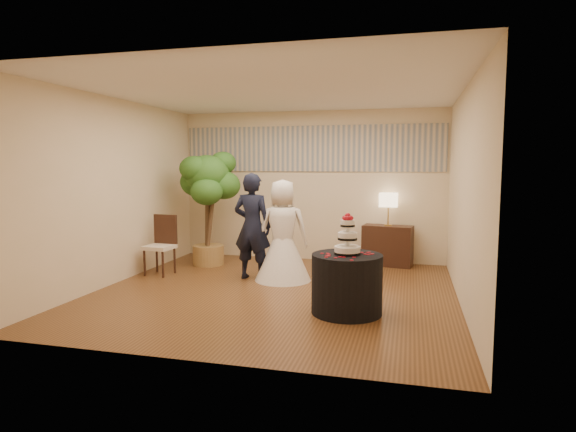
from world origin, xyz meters
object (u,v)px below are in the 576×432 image
(cake_table, at_px, (347,284))
(side_chair, at_px, (159,245))
(wedding_cake, at_px, (347,234))
(bride, at_px, (283,230))
(ficus_tree, at_px, (208,207))
(table_lamp, at_px, (388,209))
(console, at_px, (388,245))
(groom, at_px, (252,226))

(cake_table, xyz_separation_m, side_chair, (-3.25, 1.31, 0.12))
(cake_table, distance_m, side_chair, 3.51)
(cake_table, height_order, wedding_cake, wedding_cake)
(bride, distance_m, cake_table, 1.91)
(bride, distance_m, side_chair, 2.09)
(ficus_tree, bearing_deg, cake_table, -38.68)
(bride, height_order, wedding_cake, bride)
(table_lamp, distance_m, ficus_tree, 3.23)
(console, height_order, side_chair, side_chair)
(bride, relative_size, side_chair, 1.62)
(wedding_cake, bearing_deg, table_lamp, 83.41)
(ficus_tree, bearing_deg, table_lamp, 13.34)
(groom, distance_m, ficus_tree, 1.41)
(wedding_cake, relative_size, side_chair, 0.51)
(bride, bearing_deg, ficus_tree, -37.10)
(cake_table, distance_m, ficus_tree, 3.64)
(cake_table, height_order, console, cake_table)
(groom, distance_m, cake_table, 2.23)
(ficus_tree, height_order, side_chair, ficus_tree)
(wedding_cake, height_order, console, wedding_cake)
(cake_table, height_order, table_lamp, table_lamp)
(groom, height_order, wedding_cake, groom)
(bride, bearing_deg, cake_table, 118.82)
(cake_table, bearing_deg, bride, 129.51)
(table_lamp, height_order, side_chair, table_lamp)
(bride, height_order, table_lamp, bride)
(groom, bearing_deg, console, -137.12)
(wedding_cake, bearing_deg, console, 83.41)
(console, distance_m, table_lamp, 0.65)
(groom, height_order, table_lamp, groom)
(cake_table, xyz_separation_m, ficus_tree, (-2.80, 2.24, 0.68))
(groom, xyz_separation_m, bride, (0.49, 0.04, -0.05))
(groom, xyz_separation_m, cake_table, (1.67, -1.40, -0.48))
(side_chair, bearing_deg, console, 29.62)
(bride, xyz_separation_m, ficus_tree, (-1.61, 0.80, 0.25))
(cake_table, xyz_separation_m, table_lamp, (0.34, 2.98, 0.65))
(ficus_tree, bearing_deg, console, 13.34)
(side_chair, bearing_deg, table_lamp, 29.62)
(cake_table, distance_m, table_lamp, 3.07)
(groom, xyz_separation_m, console, (2.02, 1.58, -0.48))
(wedding_cake, bearing_deg, ficus_tree, 141.32)
(wedding_cake, distance_m, console, 3.06)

